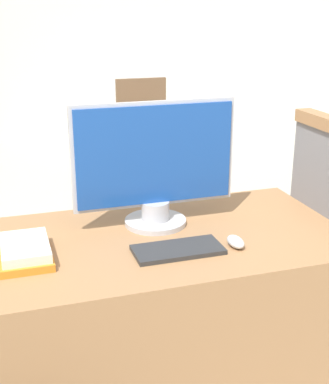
% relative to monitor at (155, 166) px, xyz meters
% --- Properties ---
extents(wall_back, '(12.00, 0.06, 2.80)m').
position_rel_monitor_xyz_m(wall_back, '(-0.03, 4.84, 0.44)').
color(wall_back, white).
rests_on(wall_back, ground_plane).
extents(desk, '(1.39, 0.74, 0.73)m').
position_rel_monitor_xyz_m(desk, '(-0.03, -0.12, -0.60)').
color(desk, '#9E7047').
rests_on(desk, ground_plane).
extents(monitor, '(0.62, 0.24, 0.48)m').
position_rel_monitor_xyz_m(monitor, '(0.00, 0.00, 0.00)').
color(monitor, '#B7B7BC').
rests_on(monitor, desk).
extents(keyboard, '(0.31, 0.14, 0.02)m').
position_rel_monitor_xyz_m(keyboard, '(0.00, -0.26, -0.22)').
color(keyboard, '#2D2D2D').
rests_on(keyboard, desk).
extents(mouse, '(0.05, 0.09, 0.04)m').
position_rel_monitor_xyz_m(mouse, '(0.21, -0.28, -0.21)').
color(mouse, silver).
rests_on(mouse, desk).
extents(book_stack, '(0.18, 0.26, 0.06)m').
position_rel_monitor_xyz_m(book_stack, '(-0.50, -0.16, -0.21)').
color(book_stack, orange).
rests_on(book_stack, desk).
extents(far_chair, '(0.44, 0.44, 0.95)m').
position_rel_monitor_xyz_m(far_chair, '(0.66, 2.53, -0.45)').
color(far_chair, brown).
rests_on(far_chair, ground_plane).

